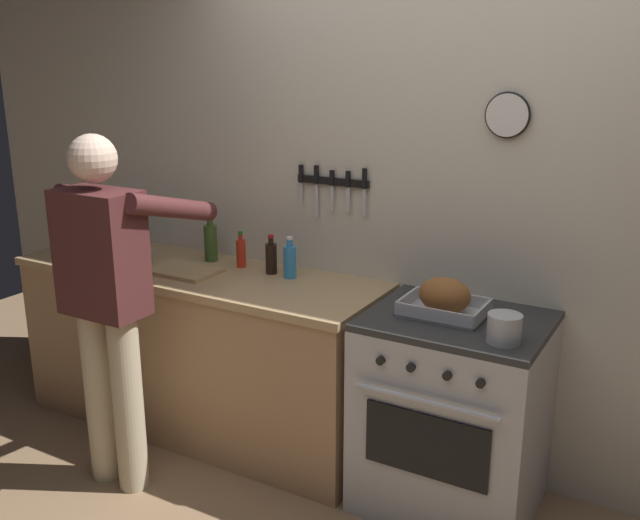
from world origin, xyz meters
The scene contains 11 objects.
wall_back centered at (0.00, 1.35, 1.30)m, with size 6.00×0.13×2.60m.
counter_block centered at (-1.21, 0.99, 0.46)m, with size 2.03×0.65×0.90m.
stove centered at (0.22, 0.99, 0.45)m, with size 0.76×0.67×0.90m.
person_cook centered at (-1.21, 0.38, 0.95)m, with size 0.51×0.63×1.66m.
roasting_pan centered at (0.16, 0.99, 0.97)m, with size 0.35×0.26×0.17m.
saucepan centered at (0.46, 0.82, 0.96)m, with size 0.13×0.13×0.11m.
cutting_board centered at (-1.22, 0.91, 0.91)m, with size 0.36×0.24×0.02m, color tan.
bottle_soy_sauce centered at (-0.82, 1.13, 0.98)m, with size 0.06×0.06×0.20m.
bottle_olive_oil centered at (-1.23, 1.16, 1.01)m, with size 0.07×0.07×0.26m.
bottle_dish_soap centered at (-0.70, 1.11, 0.99)m, with size 0.07×0.07×0.21m.
bottle_hot_sauce centered at (-1.02, 1.15, 0.98)m, with size 0.05×0.05×0.19m.
Camera 1 is at (1.12, -1.76, 1.98)m, focal length 39.92 mm.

